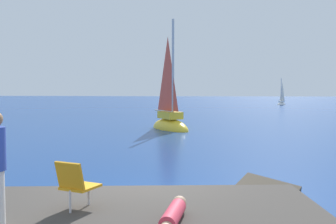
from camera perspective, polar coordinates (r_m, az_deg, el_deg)
ground_plane at (r=9.08m, az=-3.34°, el=-12.59°), size 160.00×160.00×0.00m
boulder_seaward at (r=8.89m, az=12.52°, el=-13.04°), size 1.77×1.99×1.24m
boulder_inland at (r=9.40m, az=-15.52°, el=-12.15°), size 1.14×1.02×0.72m
sailboat_near at (r=23.72m, az=0.27°, el=-1.49°), size 2.91×3.66×6.77m
sailboat_far at (r=53.50m, az=15.23°, el=1.15°), size 1.67×1.90×3.61m
person_sunbather at (r=6.02m, az=0.46°, el=-14.30°), size 0.40×1.76×0.25m
beach_chair at (r=6.81m, az=-12.46°, el=-9.40°), size 0.67×0.73×0.80m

